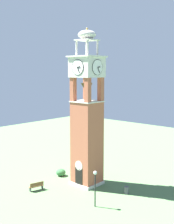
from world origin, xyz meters
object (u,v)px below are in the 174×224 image
clock_tower (87,122)px  park_bench (36,186)px  lamp_post (95,182)px  trash_bin (126,190)px

clock_tower → park_bench: size_ratio=10.77×
lamp_post → park_bench: bearing=-170.6°
lamp_post → trash_bin: bearing=84.4°
park_bench → lamp_post: size_ratio=0.46×
clock_tower → trash_bin: size_ratio=22.34×
clock_tower → lamp_post: (4.65, -3.97, -4.86)m
park_bench → lamp_post: bearing=9.4°
trash_bin → park_bench: bearing=-143.4°
park_bench → trash_bin: bearing=36.6°
park_bench → lamp_post: (7.51, 1.25, 2.04)m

